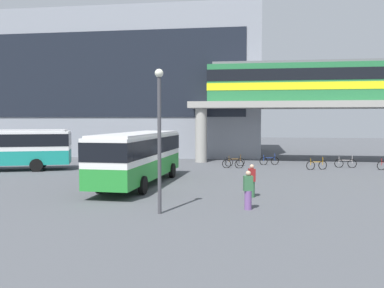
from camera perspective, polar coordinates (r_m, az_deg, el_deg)
ground_plane at (r=35.29m, az=-1.64°, el=-3.19°), size 120.00×120.00×0.00m
station_building at (r=52.11m, az=-7.58°, el=7.68°), size 30.05×15.85×15.92m
elevated_platform at (r=41.91m, az=18.29°, el=4.31°), size 26.49×6.26×5.71m
train at (r=42.15m, az=19.08°, el=8.16°), size 24.31×2.96×3.84m
bus_main at (r=25.80m, az=-7.30°, el=-1.20°), size 3.12×11.14×3.22m
bicycle_blue at (r=37.74m, az=10.52°, el=-2.27°), size 1.71×0.63×1.04m
bicycle_silver at (r=37.21m, az=20.26°, el=-2.50°), size 1.79×0.13×1.04m
bicycle_black at (r=34.79m, az=5.61°, el=-2.70°), size 1.79×0.15×1.04m
bicycle_orange at (r=35.01m, az=16.69°, el=-2.79°), size 1.71×0.65×1.04m
bicycle_brown at (r=36.24m, az=5.87°, el=-2.46°), size 1.70×0.68×1.04m
pedestrian_waiting_near_stop at (r=21.91m, az=8.17°, el=-5.13°), size 0.40×0.47×1.72m
pedestrian_walking_across at (r=18.92m, az=7.68°, el=-6.42°), size 0.45×0.36×1.75m
lamp_post at (r=17.71m, az=-4.49°, el=2.10°), size 0.36×0.36×6.16m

